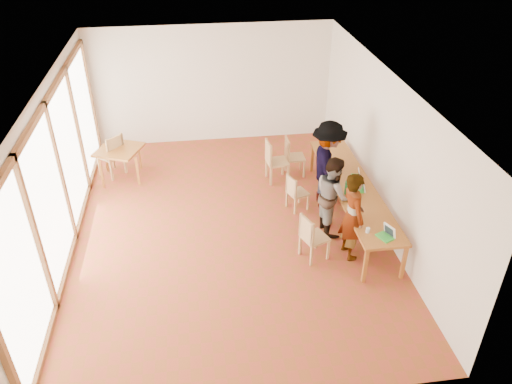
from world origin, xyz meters
The scene contains 25 objects.
ground centered at (0.00, 0.00, 0.00)m, with size 8.00×8.00×0.00m, color #9E3E26.
wall_back centered at (0.00, 4.00, 1.50)m, with size 6.00×0.10×3.00m, color beige.
wall_front centered at (0.00, -4.00, 1.50)m, with size 6.00×0.10×3.00m, color beige.
wall_right centered at (3.00, 0.00, 1.50)m, with size 0.10×8.00×3.00m, color beige.
window_wall centered at (-2.96, 0.00, 1.50)m, with size 0.10×8.00×3.00m, color white.
ceiling centered at (0.00, 0.00, 3.02)m, with size 6.00×8.00×0.04m, color white.
communal_table centered at (2.50, 0.03, 0.70)m, with size 0.80×4.00×0.75m.
side_table centered at (-2.24, 2.26, 0.67)m, with size 0.90×0.90×0.75m.
chair_near centered at (1.38, -1.17, 0.56)m, with size 0.55×0.55×0.48m.
chair_mid centered at (1.42, 0.43, 0.49)m, with size 0.48×0.48×0.42m.
chair_far centered at (1.17, 1.66, 0.60)m, with size 0.50×0.50×0.52m.
chair_empty centered at (1.63, 1.89, 0.56)m, with size 0.43×0.43×0.49m.
chair_spare centered at (-2.39, 2.38, 0.63)m, with size 0.68×0.68×0.55m.
person_near centered at (2.12, -1.15, 0.85)m, with size 0.62×0.41×1.70m, color gray.
person_mid centered at (1.99, -0.35, 0.79)m, with size 0.77×0.60×1.59m, color gray.
person_far centered at (2.11, 0.55, 0.94)m, with size 1.22×0.70×1.88m, color gray.
laptop_near centered at (2.56, -1.69, 0.81)m, with size 0.32×0.33×0.23m.
laptop_mid centered at (2.59, -0.17, 0.81)m, with size 0.28×0.31×0.23m.
laptop_far centered at (2.67, 0.31, 0.80)m, with size 0.22×0.24×0.18m.
yellow_mug centered at (2.18, 1.30, 0.80)m, with size 0.13×0.13×0.11m, color yellow.
green_bottle centered at (2.26, -0.28, 0.89)m, with size 0.07×0.07×0.28m, color #21753B.
clear_glass centered at (2.28, -1.52, 0.80)m, with size 0.07×0.07×0.09m, color silver.
condiment_cup centered at (2.39, 1.04, 0.78)m, with size 0.08×0.08×0.06m, color white.
pink_phone centered at (2.40, 0.73, 0.76)m, with size 0.05×0.10×0.01m, color #F13896.
black_pouch centered at (2.53, 0.00, 0.80)m, with size 0.16×0.26×0.09m, color black.
Camera 1 is at (-0.54, -8.05, 5.87)m, focal length 35.00 mm.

